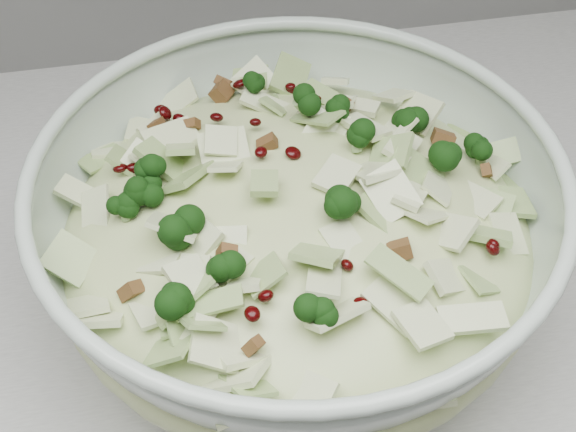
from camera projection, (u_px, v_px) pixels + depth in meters
name	position (u px, v px, depth m)	size (l,w,h in m)	color
mixing_bowl	(297.00, 238.00, 0.60)	(0.48, 0.48, 0.15)	#B3C5B6
salad	(297.00, 216.00, 0.58)	(0.40, 0.40, 0.15)	beige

